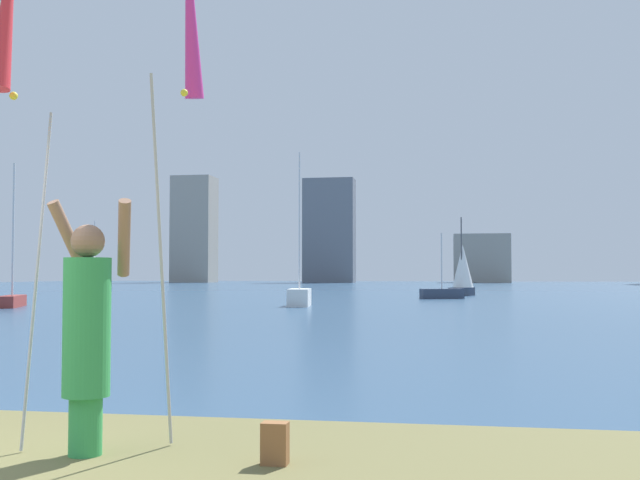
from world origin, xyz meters
The scene contains 13 objects.
ground centered at (0.00, 50.95, -0.06)m, with size 120.00×138.00×0.12m.
person centered at (1.50, 1.28, 0.92)m, with size 0.69×0.51×1.87m.
kite_flag_left centered at (1.00, 1.01, 3.22)m, with size 0.16×0.82×4.00m.
kite_flag_right centered at (2.01, 2.01, 3.45)m, with size 0.16×1.04×4.29m.
bag centered at (2.92, 1.24, 0.14)m, with size 0.18×0.12×0.29m.
sailboat_0 centered at (4.80, 41.55, 1.49)m, with size 1.67×2.48×4.58m.
sailboat_1 centered at (3.66, 36.13, 0.28)m, with size 2.31×1.38×3.41m.
sailboat_3 centered at (-12.78, 23.54, 0.35)m, with size 1.53×2.74×5.65m.
sailboat_4 centered at (-23.03, 51.07, 1.81)m, with size 2.00×2.78×5.33m.
sailboat_7 centered at (-1.85, 26.11, 0.40)m, with size 1.04×2.12×6.18m.
skyline_tower_0 centered at (-32.06, 100.91, 7.56)m, with size 5.69×4.75×15.12m.
skyline_tower_1 centered at (-12.65, 101.92, 7.27)m, with size 7.10×3.60×14.55m.
skyline_tower_2 centered at (8.36, 106.10, 3.36)m, with size 7.69×7.34×6.73m.
Camera 1 is at (4.13, -3.98, 1.32)m, focal length 43.05 mm.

